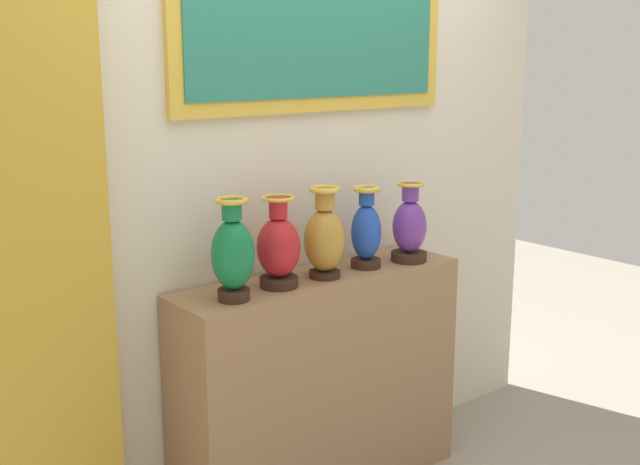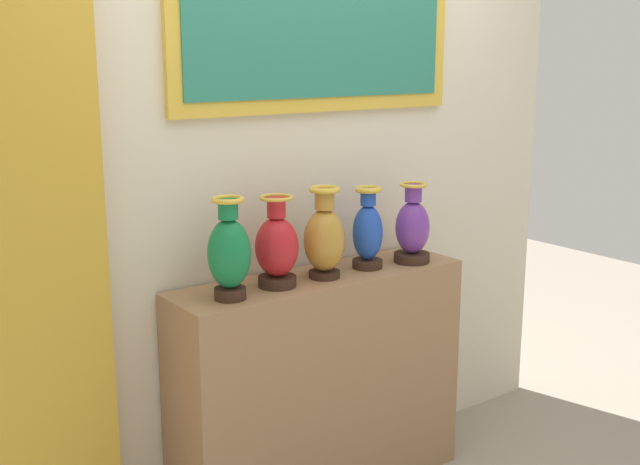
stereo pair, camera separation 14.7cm
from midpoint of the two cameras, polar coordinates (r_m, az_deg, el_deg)
The scene contains 8 objects.
display_shelf at distance 3.45m, azimuth -1.24°, elevation -10.81°, with size 1.30×0.35×0.96m, color #99704C.
back_wall at distance 3.37m, azimuth -3.69°, elevation 6.83°, with size 3.05×0.14×3.00m.
curtain_gold at distance 2.82m, azimuth -20.68°, elevation -1.50°, with size 0.46×0.08×2.41m, color gold.
vase_emerald at distance 2.95m, azimuth -7.64°, elevation -1.52°, with size 0.16×0.16×0.39m.
vase_crimson at distance 3.10m, azimuth -4.32°, elevation -1.12°, with size 0.17×0.17×0.36m.
vase_ochre at distance 3.22m, azimuth -0.92°, elevation -0.36°, with size 0.17×0.17×0.37m.
vase_sapphire at distance 3.38m, azimuth 2.06°, elevation 0.09°, with size 0.13×0.13×0.35m.
vase_violet at distance 3.50m, azimuth 5.19°, elevation 0.35°, with size 0.16×0.16×0.35m.
Camera 1 is at (-1.99, -2.46, 1.86)m, focal length 44.99 mm.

